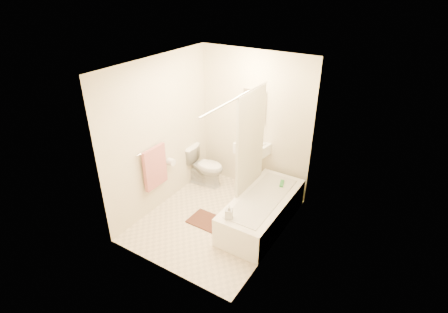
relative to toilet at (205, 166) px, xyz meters
The scene contains 17 objects.
floor 1.15m from the toilet, 46.85° to the right, with size 2.40×2.40×0.00m, color beige.
ceiling 2.33m from the toilet, 46.85° to the right, with size 2.40×2.40×0.00m, color white.
wall_back 1.20m from the toilet, 28.07° to the left, with size 2.00×0.02×2.40m, color beige.
wall_left 1.19m from the toilet, 107.35° to the right, with size 0.02×2.40×2.40m, color beige.
wall_right 2.10m from the toilet, 24.57° to the right, with size 0.02×2.40×2.40m, color beige.
mirror 1.43m from the toilet, 26.87° to the left, with size 0.40×0.03×0.55m, color white.
curtain_rod 2.08m from the toilet, 33.69° to the right, with size 0.03×0.03×1.70m, color silver.
shower_curtain 1.40m from the toilet, 15.95° to the right, with size 0.04×0.80×1.55m, color silver.
towel_bar 1.31m from the toilet, 101.31° to the right, with size 0.02×0.02×0.60m, color silver.
towel 1.15m from the toilet, 99.73° to the right, with size 0.06×0.45×0.66m, color #CC7266.
toilet_paper 0.79m from the toilet, 104.83° to the right, with size 0.12×0.12×0.11m, color white.
toilet is the anchor object (origin of this frame).
sink 0.87m from the toilet, 17.73° to the left, with size 0.50×0.40×0.99m, color white, non-canonical shape.
bathtub 1.48m from the toilet, 19.76° to the right, with size 0.72×1.64×0.46m, color white, non-canonical shape.
bath_mat 1.17m from the toilet, 54.30° to the right, with size 0.53×0.40×0.02m, color #51271D.
soap_bottle 1.70m from the toilet, 43.96° to the right, with size 0.09×0.10×0.21m, color silver.
scrub_brush 1.49m from the toilet, ahead, with size 0.06×0.19×0.04m, color green.
Camera 1 is at (2.41, -3.62, 3.41)m, focal length 28.00 mm.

